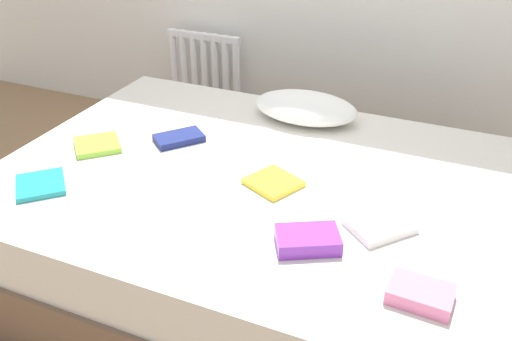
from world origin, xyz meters
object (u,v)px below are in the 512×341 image
at_px(bed, 251,224).
at_px(textbook_white, 380,225).
at_px(textbook_lime, 97,145).
at_px(radiator, 205,72).
at_px(textbook_pink, 421,294).
at_px(pillow, 306,108).
at_px(textbook_navy, 179,138).
at_px(textbook_teal, 41,185).
at_px(textbook_yellow, 273,183).
at_px(textbook_purple, 308,240).

xyz_separation_m(bed, textbook_white, (0.55, -0.17, 0.27)).
relative_size(textbook_white, textbook_lime, 1.10).
bearing_deg(radiator, textbook_pink, -46.57).
height_order(pillow, textbook_white, pillow).
bearing_deg(bed, pillow, 86.24).
bearing_deg(textbook_white, textbook_pink, -108.03).
height_order(pillow, textbook_lime, pillow).
xyz_separation_m(textbook_navy, textbook_teal, (-0.29, -0.54, -0.00)).
xyz_separation_m(textbook_teal, textbook_lime, (-0.00, 0.35, 0.00)).
bearing_deg(textbook_pink, radiator, 136.31).
relative_size(textbook_teal, textbook_pink, 1.06).
distance_m(radiator, textbook_navy, 1.18).
relative_size(textbook_navy, textbook_white, 1.02).
distance_m(pillow, textbook_pink, 1.22).
relative_size(bed, textbook_teal, 10.60).
bearing_deg(textbook_yellow, pillow, 122.71).
xyz_separation_m(textbook_white, textbook_yellow, (-0.43, 0.11, -0.00)).
bearing_deg(radiator, textbook_yellow, -52.40).
xyz_separation_m(bed, textbook_lime, (-0.68, -0.07, 0.27)).
relative_size(textbook_teal, textbook_yellow, 1.05).
bearing_deg(pillow, radiator, 143.51).
relative_size(radiator, textbook_navy, 2.45).
distance_m(bed, textbook_navy, 0.49).
relative_size(bed, textbook_pink, 11.26).
bearing_deg(textbook_white, textbook_teal, 142.09).
bearing_deg(textbook_teal, textbook_navy, 107.89).
height_order(bed, textbook_navy, textbook_navy).
relative_size(textbook_teal, textbook_white, 0.94).
bearing_deg(textbook_teal, textbook_purple, 49.24).
bearing_deg(pillow, textbook_purple, -70.46).
xyz_separation_m(pillow, textbook_teal, (-0.71, -0.96, -0.05)).
relative_size(bed, textbook_lime, 10.99).
bearing_deg(bed, textbook_purple, -45.13).
height_order(textbook_purple, textbook_pink, textbook_purple).
bearing_deg(textbook_purple, textbook_pink, -44.27).
height_order(bed, textbook_white, textbook_white).
distance_m(radiator, textbook_pink, 2.30).
relative_size(textbook_navy, textbook_pink, 1.15).
bearing_deg(textbook_lime, pillow, -3.13).
relative_size(bed, pillow, 4.12).
distance_m(pillow, textbook_yellow, 0.61).
bearing_deg(textbook_yellow, textbook_pink, -8.90).
xyz_separation_m(pillow, textbook_pink, (0.69, -1.01, -0.04)).
bearing_deg(textbook_navy, textbook_teal, -168.16).
bearing_deg(textbook_teal, textbook_white, 57.33).
bearing_deg(textbook_teal, radiator, 142.00).
relative_size(textbook_purple, textbook_navy, 0.98).
height_order(textbook_pink, textbook_yellow, textbook_pink).
relative_size(bed, textbook_yellow, 11.17).
bearing_deg(textbook_lime, textbook_teal, -133.15).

